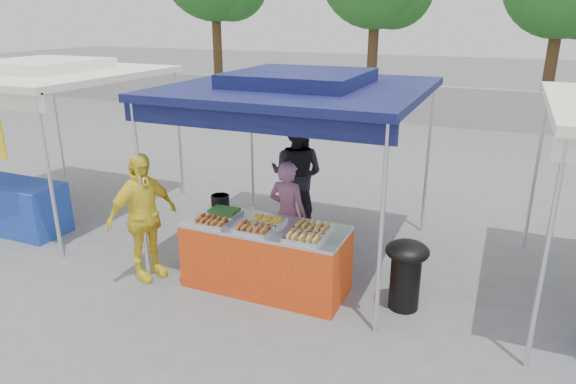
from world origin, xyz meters
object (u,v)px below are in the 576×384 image
at_px(customer_person, 143,217).
at_px(vendor_table, 266,257).
at_px(vendor_woman, 288,214).
at_px(helper_man, 297,175).
at_px(cooking_pot, 220,200).
at_px(wok_burner, 406,269).

bearing_deg(customer_person, vendor_table, -57.65).
relative_size(vendor_woman, helper_man, 0.81).
relative_size(vendor_table, vendor_woman, 1.37).
bearing_deg(cooking_pot, helper_man, 72.79).
distance_m(cooking_pot, vendor_woman, 0.92).
bearing_deg(wok_burner, vendor_table, -169.26).
xyz_separation_m(vendor_woman, helper_man, (-0.35, 1.19, 0.17)).
bearing_deg(cooking_pot, vendor_table, -24.07).
bearing_deg(vendor_woman, wok_burner, 167.17).
relative_size(vendor_table, customer_person, 1.20).
bearing_deg(wok_burner, vendor_woman, 166.81).
relative_size(wok_burner, helper_man, 0.47).
height_order(vendor_table, customer_person, customer_person).
relative_size(vendor_table, helper_man, 1.11).
distance_m(vendor_table, vendor_woman, 0.79).
bearing_deg(helper_man, customer_person, 61.96).
height_order(helper_man, customer_person, helper_man).
bearing_deg(vendor_table, vendor_woman, 91.33).
relative_size(cooking_pot, wok_burner, 0.29).
distance_m(vendor_table, helper_man, 2.00).
height_order(wok_burner, vendor_woman, vendor_woman).
bearing_deg(helper_man, vendor_table, 100.45).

